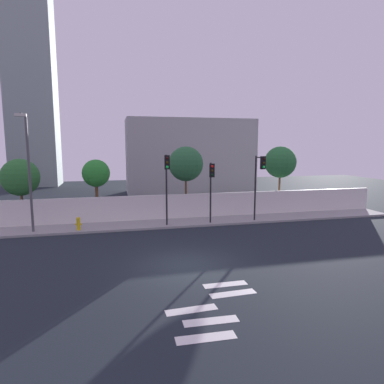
{
  "coord_description": "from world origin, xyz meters",
  "views": [
    {
      "loc": [
        -3.19,
        -14.37,
        5.55
      ],
      "look_at": [
        1.79,
        6.5,
        2.53
      ],
      "focal_mm": 30.83,
      "sensor_mm": 36.0,
      "label": 1
    }
  ],
  "objects_px": {
    "roadside_tree_rightmost": "(280,162)",
    "roadside_tree_midleft": "(96,174)",
    "traffic_light_left": "(167,175)",
    "fire_hydrant": "(78,223)",
    "roadside_tree_leftmost": "(20,177)",
    "street_lamp_curbside": "(28,165)",
    "traffic_light_center": "(259,174)",
    "roadside_tree_midright": "(186,164)",
    "traffic_light_right": "(211,180)"
  },
  "relations": [
    {
      "from": "roadside_tree_rightmost",
      "to": "roadside_tree_midleft",
      "type": "bearing_deg",
      "value": -180.0
    },
    {
      "from": "traffic_light_left",
      "to": "roadside_tree_midleft",
      "type": "height_order",
      "value": "traffic_light_left"
    },
    {
      "from": "fire_hydrant",
      "to": "roadside_tree_leftmost",
      "type": "xyz_separation_m",
      "value": [
        -4.09,
        3.38,
        2.73
      ]
    },
    {
      "from": "street_lamp_curbside",
      "to": "roadside_tree_leftmost",
      "type": "height_order",
      "value": "street_lamp_curbside"
    },
    {
      "from": "traffic_light_center",
      "to": "fire_hydrant",
      "type": "bearing_deg",
      "value": 178.15
    },
    {
      "from": "traffic_light_left",
      "to": "roadside_tree_rightmost",
      "type": "xyz_separation_m",
      "value": [
        10.25,
        3.91,
        0.52
      ]
    },
    {
      "from": "traffic_light_left",
      "to": "roadside_tree_midright",
      "type": "xyz_separation_m",
      "value": [
        2.14,
        3.91,
        0.48
      ]
    },
    {
      "from": "traffic_light_center",
      "to": "roadside_tree_midright",
      "type": "relative_size",
      "value": 0.85
    },
    {
      "from": "traffic_light_left",
      "to": "roadside_tree_rightmost",
      "type": "height_order",
      "value": "roadside_tree_rightmost"
    },
    {
      "from": "roadside_tree_midleft",
      "to": "roadside_tree_midright",
      "type": "distance_m",
      "value": 6.82
    },
    {
      "from": "traffic_light_right",
      "to": "fire_hydrant",
      "type": "bearing_deg",
      "value": 176.15
    },
    {
      "from": "traffic_light_center",
      "to": "roadside_tree_midleft",
      "type": "bearing_deg",
      "value": 161.5
    },
    {
      "from": "roadside_tree_leftmost",
      "to": "roadside_tree_rightmost",
      "type": "relative_size",
      "value": 0.85
    },
    {
      "from": "roadside_tree_midleft",
      "to": "roadside_tree_leftmost",
      "type": "bearing_deg",
      "value": 180.0
    },
    {
      "from": "traffic_light_right",
      "to": "roadside_tree_leftmost",
      "type": "relative_size",
      "value": 0.91
    },
    {
      "from": "traffic_light_left",
      "to": "fire_hydrant",
      "type": "bearing_deg",
      "value": 174.68
    },
    {
      "from": "traffic_light_right",
      "to": "street_lamp_curbside",
      "type": "distance_m",
      "value": 11.56
    },
    {
      "from": "traffic_light_center",
      "to": "roadside_tree_midright",
      "type": "xyz_separation_m",
      "value": [
        -4.49,
        3.78,
        0.57
      ]
    },
    {
      "from": "traffic_light_left",
      "to": "traffic_light_center",
      "type": "relative_size",
      "value": 1.03
    },
    {
      "from": "traffic_light_left",
      "to": "roadside_tree_midright",
      "type": "height_order",
      "value": "roadside_tree_midright"
    },
    {
      "from": "traffic_light_right",
      "to": "roadside_tree_midright",
      "type": "xyz_separation_m",
      "value": [
        -0.9,
        3.97,
        0.86
      ]
    },
    {
      "from": "roadside_tree_midright",
      "to": "roadside_tree_rightmost",
      "type": "height_order",
      "value": "roadside_tree_rightmost"
    },
    {
      "from": "traffic_light_left",
      "to": "traffic_light_right",
      "type": "distance_m",
      "value": 3.06
    },
    {
      "from": "roadside_tree_midleft",
      "to": "roadside_tree_midright",
      "type": "xyz_separation_m",
      "value": [
        6.79,
        0.0,
        0.62
      ]
    },
    {
      "from": "street_lamp_curbside",
      "to": "roadside_tree_leftmost",
      "type": "xyz_separation_m",
      "value": [
        -1.33,
        3.29,
        -1.04
      ]
    },
    {
      "from": "traffic_light_center",
      "to": "traffic_light_right",
      "type": "relative_size",
      "value": 1.11
    },
    {
      "from": "traffic_light_left",
      "to": "fire_hydrant",
      "type": "xyz_separation_m",
      "value": [
        -5.7,
        0.53,
        -3.04
      ]
    },
    {
      "from": "traffic_light_left",
      "to": "roadside_tree_rightmost",
      "type": "relative_size",
      "value": 0.87
    },
    {
      "from": "roadside_tree_leftmost",
      "to": "roadside_tree_midright",
      "type": "distance_m",
      "value": 11.95
    },
    {
      "from": "roadside_tree_leftmost",
      "to": "roadside_tree_midleft",
      "type": "xyz_separation_m",
      "value": [
        5.13,
        -0.0,
        0.16
      ]
    },
    {
      "from": "traffic_light_center",
      "to": "street_lamp_curbside",
      "type": "xyz_separation_m",
      "value": [
        -15.08,
        0.48,
        0.82
      ]
    },
    {
      "from": "fire_hydrant",
      "to": "roadside_tree_rightmost",
      "type": "distance_m",
      "value": 16.69
    },
    {
      "from": "roadside_tree_midleft",
      "to": "fire_hydrant",
      "type": "bearing_deg",
      "value": -107.16
    },
    {
      "from": "street_lamp_curbside",
      "to": "fire_hydrant",
      "type": "relative_size",
      "value": 8.44
    },
    {
      "from": "fire_hydrant",
      "to": "traffic_light_right",
      "type": "bearing_deg",
      "value": -3.85
    },
    {
      "from": "traffic_light_center",
      "to": "roadside_tree_leftmost",
      "type": "distance_m",
      "value": 16.85
    },
    {
      "from": "traffic_light_center",
      "to": "roadside_tree_midright",
      "type": "height_order",
      "value": "roadside_tree_midright"
    },
    {
      "from": "traffic_light_center",
      "to": "roadside_tree_rightmost",
      "type": "xyz_separation_m",
      "value": [
        3.63,
        3.78,
        0.62
      ]
    },
    {
      "from": "street_lamp_curbside",
      "to": "roadside_tree_leftmost",
      "type": "relative_size",
      "value": 1.56
    },
    {
      "from": "traffic_light_left",
      "to": "roadside_tree_leftmost",
      "type": "distance_m",
      "value": 10.55
    },
    {
      "from": "street_lamp_curbside",
      "to": "roadside_tree_midleft",
      "type": "height_order",
      "value": "street_lamp_curbside"
    },
    {
      "from": "roadside_tree_midright",
      "to": "roadside_tree_rightmost",
      "type": "distance_m",
      "value": 8.12
    },
    {
      "from": "traffic_light_left",
      "to": "roadside_tree_midright",
      "type": "bearing_deg",
      "value": 61.36
    },
    {
      "from": "traffic_light_right",
      "to": "roadside_tree_midleft",
      "type": "bearing_deg",
      "value": 152.71
    },
    {
      "from": "traffic_light_right",
      "to": "roadside_tree_leftmost",
      "type": "bearing_deg",
      "value": 162.81
    },
    {
      "from": "roadside_tree_rightmost",
      "to": "traffic_light_center",
      "type": "bearing_deg",
      "value": -133.86
    },
    {
      "from": "traffic_light_left",
      "to": "roadside_tree_midleft",
      "type": "xyz_separation_m",
      "value": [
        -4.66,
        3.91,
        -0.15
      ]
    },
    {
      "from": "fire_hydrant",
      "to": "roadside_tree_midleft",
      "type": "height_order",
      "value": "roadside_tree_midleft"
    },
    {
      "from": "roadside_tree_leftmost",
      "to": "roadside_tree_midleft",
      "type": "height_order",
      "value": "roadside_tree_leftmost"
    },
    {
      "from": "street_lamp_curbside",
      "to": "roadside_tree_midleft",
      "type": "distance_m",
      "value": 5.1
    }
  ]
}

